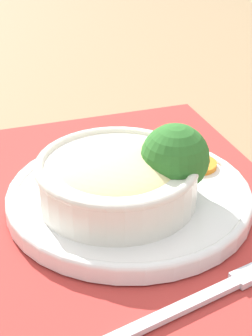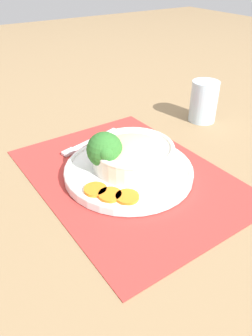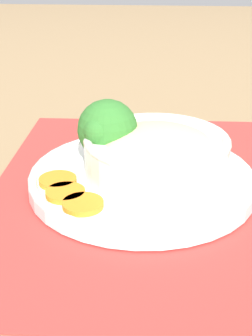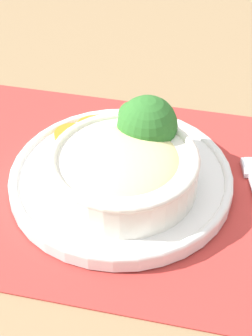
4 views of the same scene
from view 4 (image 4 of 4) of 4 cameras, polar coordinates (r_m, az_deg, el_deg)
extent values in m
plane|color=#8C704C|center=(0.71, -0.51, -1.94)|extent=(4.00, 4.00, 0.00)
cube|color=#B2332D|center=(0.71, -0.51, -1.82)|extent=(0.51, 0.38, 0.00)
cylinder|color=white|center=(0.70, -0.52, -1.23)|extent=(0.28, 0.28, 0.02)
torus|color=white|center=(0.70, -0.52, -0.74)|extent=(0.28, 0.28, 0.01)
cylinder|color=silver|center=(0.67, -0.19, -0.42)|extent=(0.18, 0.18, 0.04)
torus|color=silver|center=(0.65, -0.19, 1.00)|extent=(0.18, 0.18, 0.01)
ellipsoid|color=beige|center=(0.66, -0.19, 0.28)|extent=(0.14, 0.14, 0.05)
cylinder|color=#84AD5B|center=(0.72, 2.10, 1.89)|extent=(0.02, 0.02, 0.02)
sphere|color=#2D6B28|center=(0.69, 2.18, 4.36)|extent=(0.08, 0.08, 0.08)
sphere|color=#2D6B28|center=(0.70, 0.71, 5.43)|extent=(0.03, 0.03, 0.03)
sphere|color=#2D6B28|center=(0.68, 3.59, 4.01)|extent=(0.03, 0.03, 0.03)
cylinder|color=orange|center=(0.77, -0.93, 4.55)|extent=(0.04, 0.04, 0.01)
cylinder|color=orange|center=(0.77, -3.38, 4.21)|extent=(0.04, 0.04, 0.01)
cylinder|color=orange|center=(0.76, -5.61, 3.40)|extent=(0.04, 0.04, 0.01)
cube|color=silver|center=(0.74, 12.49, 0.03)|extent=(0.03, 0.04, 0.01)
camera|label=1|loc=(0.52, 60.06, 6.39)|focal=60.00mm
camera|label=2|loc=(1.04, -27.48, 33.24)|focal=35.00mm
camera|label=3|loc=(0.83, -40.24, 17.56)|focal=50.00mm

